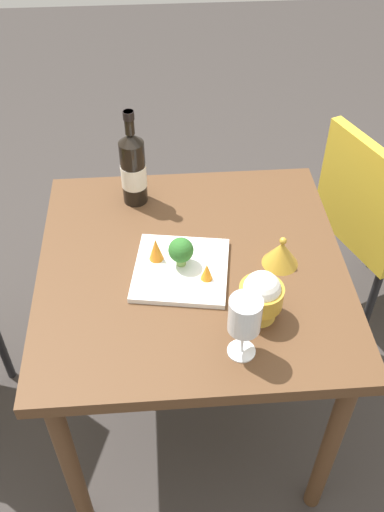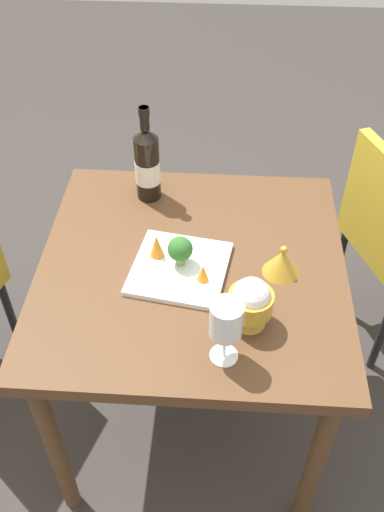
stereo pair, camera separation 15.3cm
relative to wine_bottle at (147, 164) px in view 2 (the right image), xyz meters
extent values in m
plane|color=#383330|center=(0.15, -0.30, -0.87)|extent=(8.00, 8.00, 0.00)
cube|color=brown|center=(0.15, -0.30, -0.14)|extent=(0.84, 0.84, 0.04)
cylinder|color=brown|center=(-0.21, -0.66, -0.51)|extent=(0.05, 0.05, 0.71)
cylinder|color=brown|center=(0.52, -0.66, -0.51)|extent=(0.05, 0.05, 0.71)
cylinder|color=brown|center=(-0.21, 0.07, -0.51)|extent=(0.05, 0.05, 0.71)
cylinder|color=brown|center=(0.52, 0.07, -0.51)|extent=(0.05, 0.05, 0.71)
cube|color=gold|center=(0.76, 0.09, -0.22)|extent=(0.19, 0.39, 0.40)
cylinder|color=black|center=(0.71, 0.25, -0.65)|extent=(0.03, 0.03, 0.43)
cylinder|color=black|center=(0.84, -0.06, -0.65)|extent=(0.03, 0.03, 0.43)
cylinder|color=black|center=(-0.53, -0.10, -0.65)|extent=(0.03, 0.03, 0.43)
cylinder|color=black|center=(0.00, 0.00, -0.02)|extent=(0.08, 0.07, 0.21)
cone|color=black|center=(0.00, 0.00, 0.10)|extent=(0.08, 0.07, 0.03)
cylinder|color=black|center=(0.00, 0.00, 0.15)|extent=(0.03, 0.03, 0.07)
cylinder|color=black|center=(0.00, 0.00, 0.18)|extent=(0.03, 0.03, 0.02)
cylinder|color=silver|center=(0.00, 0.00, -0.03)|extent=(0.08, 0.08, 0.07)
cylinder|color=white|center=(0.25, -0.60, -0.12)|extent=(0.07, 0.07, 0.00)
cylinder|color=white|center=(0.25, -0.60, -0.07)|extent=(0.01, 0.01, 0.08)
cylinder|color=white|center=(0.25, -0.60, 0.01)|extent=(0.08, 0.08, 0.09)
cone|color=gold|center=(0.31, -0.49, -0.10)|extent=(0.08, 0.08, 0.04)
cylinder|color=gold|center=(0.31, -0.49, -0.05)|extent=(0.11, 0.11, 0.05)
sphere|color=white|center=(0.31, -0.49, -0.02)|extent=(0.09, 0.09, 0.09)
cone|color=gold|center=(0.40, -0.31, -0.08)|extent=(0.10, 0.10, 0.07)
sphere|color=gold|center=(0.40, -0.31, -0.04)|extent=(0.02, 0.02, 0.02)
cube|color=white|center=(0.12, -0.32, -0.11)|extent=(0.29, 0.29, 0.02)
cylinder|color=#729E4C|center=(0.12, -0.31, -0.09)|extent=(0.03, 0.03, 0.03)
sphere|color=#2D6B28|center=(0.12, -0.31, -0.05)|extent=(0.07, 0.07, 0.07)
cone|color=orange|center=(0.06, -0.28, -0.07)|extent=(0.04, 0.04, 0.07)
cone|color=orange|center=(0.19, -0.37, -0.08)|extent=(0.03, 0.03, 0.05)
camera|label=1|loc=(0.07, -1.39, 0.97)|focal=39.53mm
camera|label=2|loc=(0.22, -1.39, 0.97)|focal=39.53mm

